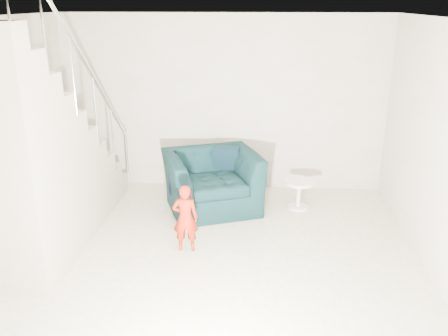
{
  "coord_description": "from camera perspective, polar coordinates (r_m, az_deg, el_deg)",
  "views": [
    {
      "loc": [
        0.62,
        -4.46,
        2.86
      ],
      "look_at": [
        0.15,
        1.2,
        0.85
      ],
      "focal_mm": 38.0,
      "sensor_mm": 36.0,
      "label": 1
    }
  ],
  "objects": [
    {
      "name": "floor",
      "position": [
        5.34,
        -2.75,
        -12.96
      ],
      "size": [
        5.5,
        5.5,
        0.0
      ],
      "primitive_type": "plane",
      "color": "tan",
      "rests_on": "ground"
    },
    {
      "name": "ceiling",
      "position": [
        4.51,
        -3.32,
        17.41
      ],
      "size": [
        5.5,
        5.5,
        0.0
      ],
      "primitive_type": "plane",
      "rotation": [
        3.14,
        0.0,
        0.0
      ],
      "color": "silver",
      "rests_on": "back_wall"
    },
    {
      "name": "back_wall",
      "position": [
        7.39,
        -0.16,
        7.71
      ],
      "size": [
        5.0,
        0.0,
        5.0
      ],
      "primitive_type": "plane",
      "rotation": [
        1.57,
        0.0,
        0.0
      ],
      "color": "#A59787",
      "rests_on": "floor"
    },
    {
      "name": "armchair",
      "position": [
        6.8,
        -1.43,
        -1.61
      ],
      "size": [
        1.59,
        1.5,
        0.83
      ],
      "primitive_type": "imported",
      "rotation": [
        0.0,
        0.0,
        0.37
      ],
      "color": "black",
      "rests_on": "floor"
    },
    {
      "name": "toddler",
      "position": [
        5.68,
        -4.68,
        -6.04
      ],
      "size": [
        0.32,
        0.22,
        0.84
      ],
      "primitive_type": "imported",
      "rotation": [
        0.0,
        0.0,
        3.22
      ],
      "color": "#94040E",
      "rests_on": "floor"
    },
    {
      "name": "side_table",
      "position": [
        6.93,
        9.0,
        -2.6
      ],
      "size": [
        0.42,
        0.42,
        0.42
      ],
      "color": "silver",
      "rests_on": "floor"
    },
    {
      "name": "staircase",
      "position": [
        5.97,
        -21.57,
        -0.62
      ],
      "size": [
        1.02,
        3.03,
        3.62
      ],
      "color": "#ADA089",
      "rests_on": "floor"
    },
    {
      "name": "cushion",
      "position": [
        7.03,
        0.21,
        1.2
      ],
      "size": [
        0.38,
        0.18,
        0.37
      ],
      "primitive_type": "cube",
      "rotation": [
        0.21,
        0.0,
        0.0
      ],
      "color": "black",
      "rests_on": "armchair"
    },
    {
      "name": "throw",
      "position": [
        6.88,
        -6.11,
        -0.49
      ],
      "size": [
        0.05,
        0.49,
        0.55
      ],
      "primitive_type": "cube",
      "color": "black",
      "rests_on": "armchair"
    },
    {
      "name": "phone",
      "position": [
        5.51,
        -3.97,
        -3.29
      ],
      "size": [
        0.03,
        0.05,
        0.1
      ],
      "primitive_type": "cube",
      "rotation": [
        0.0,
        0.0,
        0.27
      ],
      "color": "black",
      "rests_on": "toddler"
    }
  ]
}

